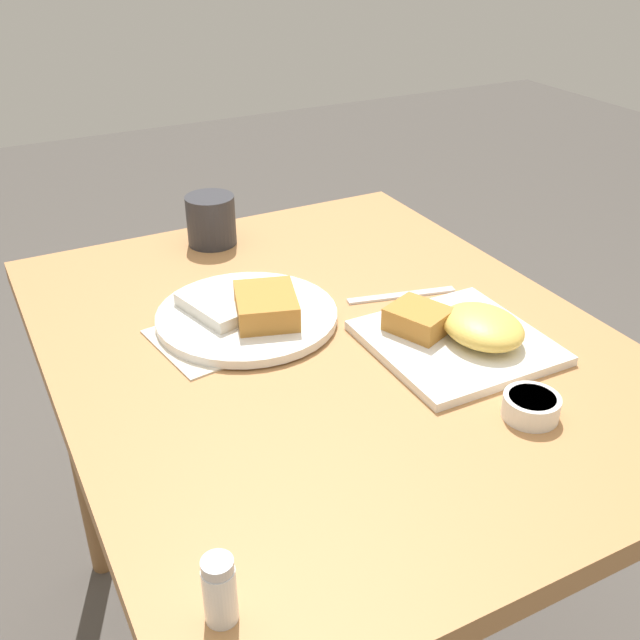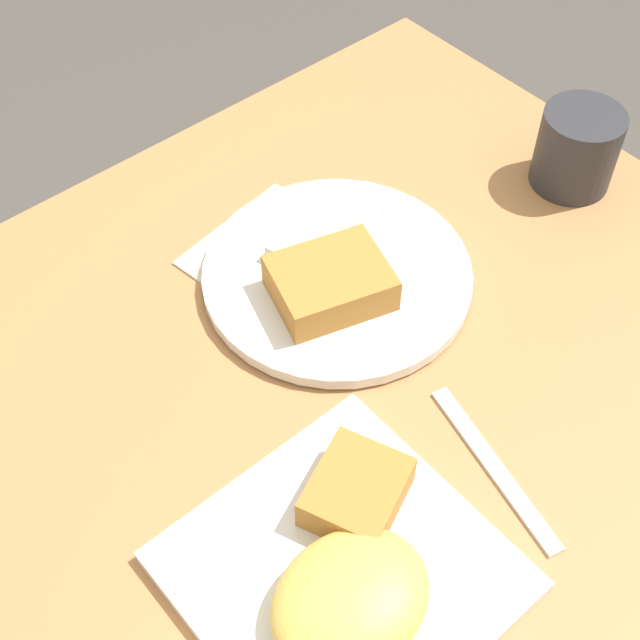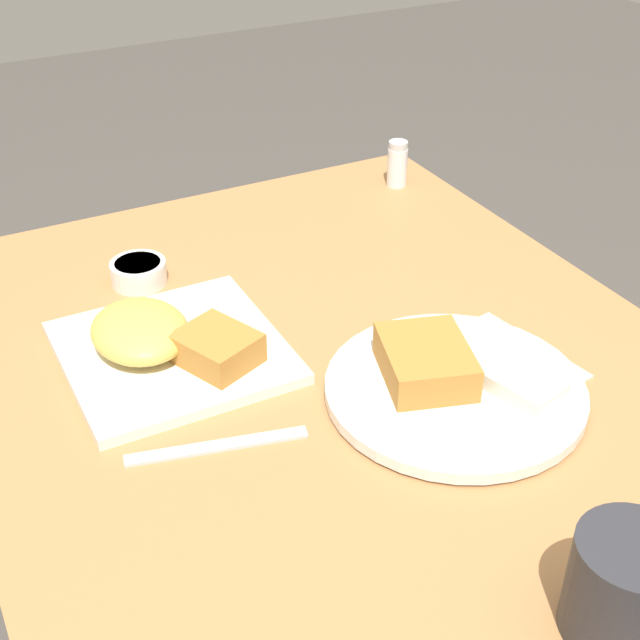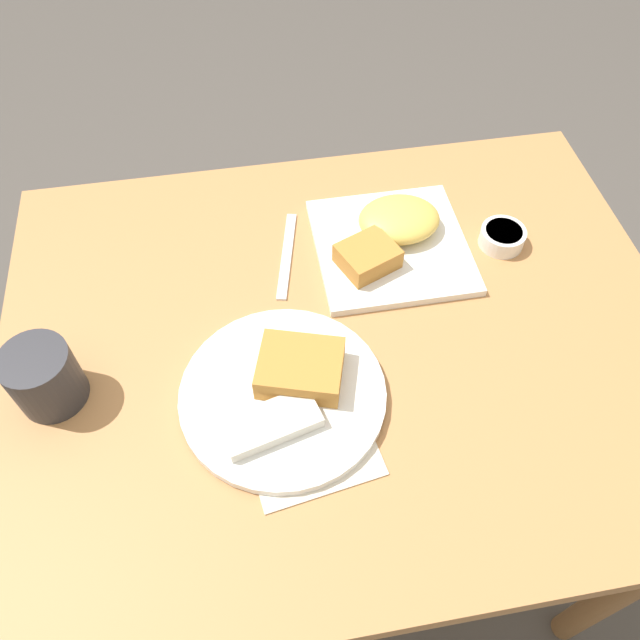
{
  "view_description": "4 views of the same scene",
  "coord_description": "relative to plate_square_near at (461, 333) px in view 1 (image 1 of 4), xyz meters",
  "views": [
    {
      "loc": [
        -0.86,
        0.46,
        1.36
      ],
      "look_at": [
        -0.03,
        0.03,
        0.82
      ],
      "focal_mm": 42.0,
      "sensor_mm": 36.0,
      "label": 1
    },
    {
      "loc": [
        -0.32,
        -0.38,
        1.48
      ],
      "look_at": [
        0.03,
        0.03,
        0.82
      ],
      "focal_mm": 50.0,
      "sensor_mm": 36.0,
      "label": 2
    },
    {
      "loc": [
        0.73,
        -0.4,
        1.37
      ],
      "look_at": [
        -0.04,
        -0.0,
        0.81
      ],
      "focal_mm": 50.0,
      "sensor_mm": 36.0,
      "label": 3
    },
    {
      "loc": [
        0.13,
        0.52,
        1.53
      ],
      "look_at": [
        0.04,
        -0.0,
        0.8
      ],
      "focal_mm": 35.0,
      "sensor_mm": 36.0,
      "label": 4
    }
  ],
  "objects": [
    {
      "name": "salt_shaker",
      "position": [
        -0.29,
        0.49,
        0.01
      ],
      "size": [
        0.03,
        0.03,
        0.07
      ],
      "color": "white",
      "rests_on": "dining_table"
    },
    {
      "name": "plate_square_near",
      "position": [
        0.0,
        0.0,
        0.0
      ],
      "size": [
        0.25,
        0.25,
        0.06
      ],
      "color": "white",
      "rests_on": "dining_table"
    },
    {
      "name": "sauce_ramekin",
      "position": [
        -0.18,
        0.03,
        -0.0
      ],
      "size": [
        0.07,
        0.07,
        0.03
      ],
      "color": "white",
      "rests_on": "dining_table"
    },
    {
      "name": "dining_table",
      "position": [
        0.11,
        0.16,
        -0.11
      ],
      "size": [
        1.03,
        0.81,
        0.76
      ],
      "color": "#B27A47",
      "rests_on": "ground_plane"
    },
    {
      "name": "coffee_mug",
      "position": [
        0.53,
        0.2,
        0.03
      ],
      "size": [
        0.09,
        0.09,
        0.1
      ],
      "color": "#2D2D33",
      "rests_on": "dining_table"
    },
    {
      "name": "menu_card",
      "position": [
        0.2,
        0.28,
        -0.02
      ],
      "size": [
        0.2,
        0.28,
        0.0
      ],
      "rotation": [
        0.0,
        0.0,
        0.15
      ],
      "color": "beige",
      "rests_on": "dining_table"
    },
    {
      "name": "plate_oval_far",
      "position": [
        0.21,
        0.26,
        -0.0
      ],
      "size": [
        0.29,
        0.29,
        0.05
      ],
      "color": "white",
      "rests_on": "menu_card"
    },
    {
      "name": "butter_knife",
      "position": [
        0.17,
        -0.01,
        -0.02
      ],
      "size": [
        0.06,
        0.19,
        0.0
      ],
      "rotation": [
        0.0,
        0.0,
        1.34
      ],
      "color": "silver",
      "rests_on": "dining_table"
    }
  ]
}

